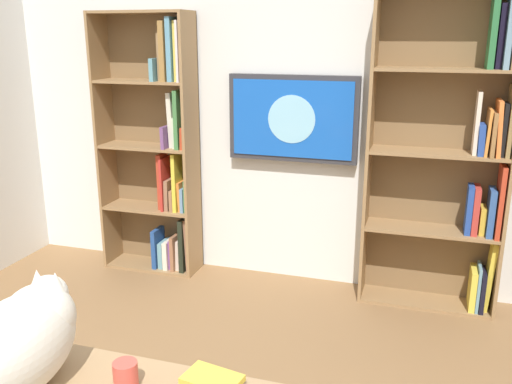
{
  "coord_description": "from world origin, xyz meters",
  "views": [
    {
      "loc": [
        -0.98,
        1.68,
        1.82
      ],
      "look_at": [
        -0.13,
        -1.04,
        1.01
      ],
      "focal_mm": 38.55,
      "sensor_mm": 36.0,
      "label": 1
    }
  ],
  "objects_px": {
    "bookshelf_right": "(160,152)",
    "wall_mounted_tv": "(293,119)",
    "bookshelf_left": "(457,153)",
    "coffee_mug": "(126,376)",
    "cat": "(25,337)",
    "desk_book_stack": "(213,383)"
  },
  "relations": [
    {
      "from": "bookshelf_right",
      "to": "cat",
      "type": "xyz_separation_m",
      "value": [
        -0.77,
        2.47,
        -0.06
      ]
    },
    {
      "from": "coffee_mug",
      "to": "bookshelf_left",
      "type": "bearing_deg",
      "value": -113.76
    },
    {
      "from": "coffee_mug",
      "to": "desk_book_stack",
      "type": "bearing_deg",
      "value": -164.52
    },
    {
      "from": "bookshelf_left",
      "to": "cat",
      "type": "relative_size",
      "value": 3.63
    },
    {
      "from": "bookshelf_left",
      "to": "bookshelf_right",
      "type": "relative_size",
      "value": 1.08
    },
    {
      "from": "bookshelf_left",
      "to": "coffee_mug",
      "type": "relative_size",
      "value": 22.48
    },
    {
      "from": "wall_mounted_tv",
      "to": "coffee_mug",
      "type": "xyz_separation_m",
      "value": [
        -0.06,
        2.49,
        -0.48
      ]
    },
    {
      "from": "wall_mounted_tv",
      "to": "desk_book_stack",
      "type": "height_order",
      "value": "wall_mounted_tv"
    },
    {
      "from": "bookshelf_left",
      "to": "wall_mounted_tv",
      "type": "xyz_separation_m",
      "value": [
        1.12,
        -0.08,
        0.17
      ]
    },
    {
      "from": "cat",
      "to": "desk_book_stack",
      "type": "relative_size",
      "value": 2.98
    },
    {
      "from": "bookshelf_right",
      "to": "coffee_mug",
      "type": "xyz_separation_m",
      "value": [
        -1.09,
        2.4,
        -0.19
      ]
    },
    {
      "from": "bookshelf_right",
      "to": "wall_mounted_tv",
      "type": "bearing_deg",
      "value": -175.27
    },
    {
      "from": "wall_mounted_tv",
      "to": "desk_book_stack",
      "type": "xyz_separation_m",
      "value": [
        -0.33,
        2.41,
        -0.5
      ]
    },
    {
      "from": "bookshelf_right",
      "to": "desk_book_stack",
      "type": "relative_size",
      "value": 9.98
    },
    {
      "from": "bookshelf_right",
      "to": "wall_mounted_tv",
      "type": "height_order",
      "value": "bookshelf_right"
    },
    {
      "from": "bookshelf_left",
      "to": "coffee_mug",
      "type": "distance_m",
      "value": 2.65
    },
    {
      "from": "coffee_mug",
      "to": "desk_book_stack",
      "type": "xyz_separation_m",
      "value": [
        -0.27,
        -0.08,
        -0.02
      ]
    },
    {
      "from": "coffee_mug",
      "to": "bookshelf_right",
      "type": "bearing_deg",
      "value": -65.68
    },
    {
      "from": "coffee_mug",
      "to": "desk_book_stack",
      "type": "height_order",
      "value": "coffee_mug"
    },
    {
      "from": "bookshelf_left",
      "to": "bookshelf_right",
      "type": "xyz_separation_m",
      "value": [
        2.15,
        0.0,
        -0.12
      ]
    },
    {
      "from": "bookshelf_right",
      "to": "coffee_mug",
      "type": "distance_m",
      "value": 2.64
    },
    {
      "from": "cat",
      "to": "coffee_mug",
      "type": "relative_size",
      "value": 6.19
    }
  ]
}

